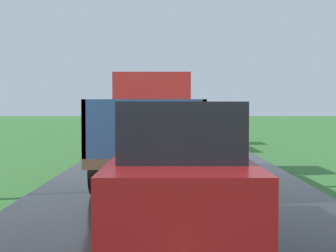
% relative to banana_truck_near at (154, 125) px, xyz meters
% --- Properties ---
extents(banana_truck_near, '(2.38, 5.82, 2.80)m').
position_rel_banana_truck_near_xyz_m(banana_truck_near, '(0.00, 0.00, 0.00)').
color(banana_truck_near, '#2D2D30').
rests_on(banana_truck_near, road_surface).
extents(banana_truck_far, '(2.38, 5.81, 2.80)m').
position_rel_banana_truck_near_xyz_m(banana_truck_far, '(0.21, 10.58, 0.02)').
color(banana_truck_far, '#2D2D30').
rests_on(banana_truck_far, road_surface).
extents(following_car, '(1.74, 4.10, 1.92)m').
position_rel_banana_truck_near_xyz_m(following_car, '(0.58, -5.99, -0.39)').
color(following_car, maroon).
rests_on(following_car, road_surface).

